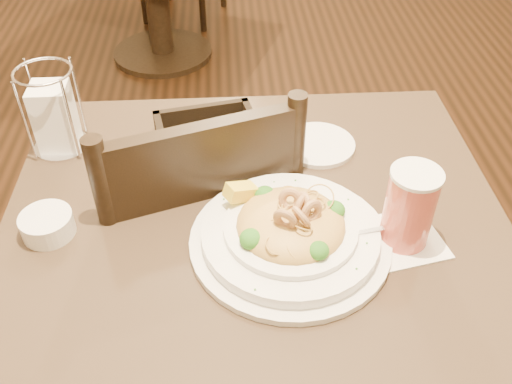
{
  "coord_description": "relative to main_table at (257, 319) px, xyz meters",
  "views": [
    {
      "loc": [
        -0.04,
        -0.69,
        1.46
      ],
      "look_at": [
        0.0,
        0.02,
        0.84
      ],
      "focal_mm": 40.0,
      "sensor_mm": 36.0,
      "label": 1
    }
  ],
  "objects": [
    {
      "name": "main_table",
      "position": [
        0.0,
        0.0,
        0.0
      ],
      "size": [
        0.9,
        0.9,
        0.76
      ],
      "color": "black",
      "rests_on": "ground"
    },
    {
      "name": "dining_chair_near",
      "position": [
        -0.13,
        0.23,
        -0.02
      ],
      "size": [
        0.53,
        0.53,
        0.93
      ],
      "rotation": [
        0.0,
        0.0,
        3.46
      ],
      "color": "black",
      "rests_on": "ground"
    },
    {
      "name": "pasta_bowl",
      "position": [
        0.05,
        -0.03,
        0.27
      ],
      "size": [
        0.38,
        0.34,
        0.11
      ],
      "rotation": [
        0.0,
        0.0,
        -0.0
      ],
      "color": "white",
      "rests_on": "main_table"
    },
    {
      "name": "drink_glass",
      "position": [
        0.25,
        -0.03,
        0.31
      ],
      "size": [
        0.15,
        0.15,
        0.15
      ],
      "rotation": [
        0.0,
        0.0,
        0.21
      ],
      "color": "white",
      "rests_on": "main_table"
    },
    {
      "name": "bread_basket",
      "position": [
        -0.08,
        0.25,
        0.26
      ],
      "size": [
        0.23,
        0.2,
        0.06
      ],
      "rotation": [
        0.0,
        0.0,
        0.2
      ],
      "color": "black",
      "rests_on": "main_table"
    },
    {
      "name": "napkin_caddy",
      "position": [
        -0.38,
        0.28,
        0.32
      ],
      "size": [
        0.11,
        0.11,
        0.18
      ],
      "rotation": [
        0.0,
        0.0,
        0.23
      ],
      "color": "silver",
      "rests_on": "main_table"
    },
    {
      "name": "side_plate",
      "position": [
        0.14,
        0.25,
        0.24
      ],
      "size": [
        0.18,
        0.18,
        0.01
      ],
      "primitive_type": "cylinder",
      "rotation": [
        0.0,
        0.0,
        -0.2
      ],
      "color": "white",
      "rests_on": "main_table"
    },
    {
      "name": "butter_ramekin",
      "position": [
        -0.36,
        0.03,
        0.26
      ],
      "size": [
        0.12,
        0.12,
        0.04
      ],
      "primitive_type": "cylinder",
      "rotation": [
        0.0,
        0.0,
        0.43
      ],
      "color": "white",
      "rests_on": "main_table"
    }
  ]
}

